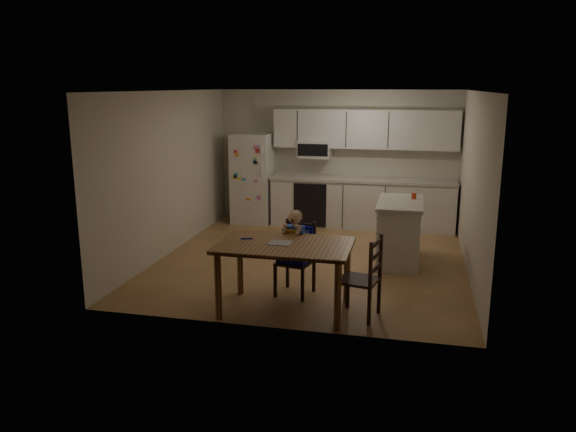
{
  "coord_description": "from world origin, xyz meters",
  "views": [
    {
      "loc": [
        1.47,
        -8.0,
        2.58
      ],
      "look_at": [
        -0.05,
        -1.4,
        1.0
      ],
      "focal_mm": 35.0,
      "sensor_mm": 36.0,
      "label": 1
    }
  ],
  "objects_px": {
    "kitchen_island": "(399,231)",
    "chair_booster": "(296,243)",
    "dining_table": "(285,253)",
    "refrigerator": "(253,178)",
    "chair_side": "(367,273)",
    "red_cup": "(414,196)"
  },
  "relations": [
    {
      "from": "chair_booster",
      "to": "refrigerator",
      "type": "bearing_deg",
      "value": 125.9
    },
    {
      "from": "kitchen_island",
      "to": "dining_table",
      "type": "distance_m",
      "value": 2.54
    },
    {
      "from": "chair_booster",
      "to": "chair_side",
      "type": "height_order",
      "value": "chair_booster"
    },
    {
      "from": "kitchen_island",
      "to": "red_cup",
      "type": "height_order",
      "value": "red_cup"
    },
    {
      "from": "dining_table",
      "to": "chair_booster",
      "type": "distance_m",
      "value": 0.59
    },
    {
      "from": "refrigerator",
      "to": "chair_booster",
      "type": "height_order",
      "value": "refrigerator"
    },
    {
      "from": "dining_table",
      "to": "chair_side",
      "type": "xyz_separation_m",
      "value": [
        0.94,
        0.0,
        -0.17
      ]
    },
    {
      "from": "red_cup",
      "to": "chair_side",
      "type": "distance_m",
      "value": 2.52
    },
    {
      "from": "refrigerator",
      "to": "chair_booster",
      "type": "bearing_deg",
      "value": -65.67
    },
    {
      "from": "dining_table",
      "to": "chair_side",
      "type": "distance_m",
      "value": 0.96
    },
    {
      "from": "red_cup",
      "to": "refrigerator",
      "type": "bearing_deg",
      "value": 150.48
    },
    {
      "from": "kitchen_island",
      "to": "chair_booster",
      "type": "distance_m",
      "value": 2.04
    },
    {
      "from": "chair_side",
      "to": "dining_table",
      "type": "bearing_deg",
      "value": -77.54
    },
    {
      "from": "refrigerator",
      "to": "chair_booster",
      "type": "distance_m",
      "value": 3.92
    },
    {
      "from": "chair_booster",
      "to": "chair_side",
      "type": "xyz_separation_m",
      "value": [
        0.93,
        -0.58,
        -0.12
      ]
    },
    {
      "from": "dining_table",
      "to": "chair_booster",
      "type": "height_order",
      "value": "chair_booster"
    },
    {
      "from": "refrigerator",
      "to": "chair_side",
      "type": "relative_size",
      "value": 1.79
    },
    {
      "from": "kitchen_island",
      "to": "red_cup",
      "type": "distance_m",
      "value": 0.58
    },
    {
      "from": "chair_booster",
      "to": "chair_side",
      "type": "relative_size",
      "value": 1.14
    },
    {
      "from": "kitchen_island",
      "to": "chair_booster",
      "type": "relative_size",
      "value": 1.15
    },
    {
      "from": "dining_table",
      "to": "chair_booster",
      "type": "bearing_deg",
      "value": 89.11
    },
    {
      "from": "refrigerator",
      "to": "red_cup",
      "type": "relative_size",
      "value": 18.49
    }
  ]
}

